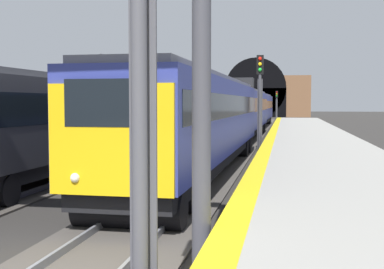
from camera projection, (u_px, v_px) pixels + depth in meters
The scene contains 8 objects.
platform_right_edge_strip at pixel (226, 240), 6.81m from camera, with size 112.00×0.50×0.01m, color yellow.
train_main_approaching at pixel (243, 111), 39.88m from camera, with size 60.32×3.08×4.75m.
train_adjacent_platform at pixel (178, 111), 40.36m from camera, with size 60.41×3.28×3.80m.
railway_signal_near at pixel (139, 24), 4.97m from camera, with size 0.39×0.38×6.04m.
railway_signal_mid at pixel (260, 95), 28.24m from camera, with size 0.39×0.38×5.45m.
railway_signal_far at pixel (277, 103), 80.50m from camera, with size 0.39×0.38×4.66m.
tunnel_portal at pixel (256, 96), 100.73m from camera, with size 2.48×21.10×11.82m.
catenary_mast_near at pixel (102, 94), 44.52m from camera, with size 0.22×1.86×7.07m.
Camera 1 is at (-6.68, -3.29, 2.85)m, focal length 48.04 mm.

